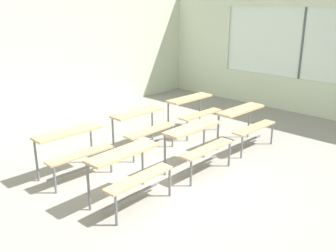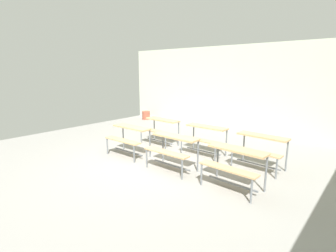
# 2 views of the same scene
# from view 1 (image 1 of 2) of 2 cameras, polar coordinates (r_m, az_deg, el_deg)

# --- Properties ---
(ground) EXTENTS (10.00, 9.00, 0.05)m
(ground) POSITION_cam_1_polar(r_m,az_deg,el_deg) (5.79, 1.56, -9.20)
(ground) COLOR gray
(wall_back) EXTENTS (10.00, 0.12, 3.00)m
(wall_back) POSITION_cam_1_polar(r_m,az_deg,el_deg) (8.87, -20.82, 9.81)
(wall_back) COLOR beige
(wall_back) RESTS_ON ground
(wall_right) EXTENTS (0.12, 9.00, 3.00)m
(wall_right) POSITION_cam_1_polar(r_m,az_deg,el_deg) (9.49, 23.28, 9.69)
(wall_right) COLOR beige
(wall_right) RESTS_ON ground
(desk_bench_r0c0) EXTENTS (1.12, 0.62, 0.74)m
(desk_bench_r0c0) POSITION_cam_1_polar(r_m,az_deg,el_deg) (5.09, -6.05, -6.02)
(desk_bench_r0c0) COLOR tan
(desk_bench_r0c0) RESTS_ON ground
(desk_bench_r0c1) EXTENTS (1.10, 0.59, 0.74)m
(desk_bench_r0c1) POSITION_cam_1_polar(r_m,az_deg,el_deg) (6.05, 4.51, -1.90)
(desk_bench_r0c1) COLOR tan
(desk_bench_r0c1) RESTS_ON ground
(desk_bench_r0c2) EXTENTS (1.13, 0.64, 0.74)m
(desk_bench_r0c2) POSITION_cam_1_polar(r_m,az_deg,el_deg) (7.18, 11.79, 1.10)
(desk_bench_r0c2) COLOR tan
(desk_bench_r0c2) RESTS_ON ground
(desk_bench_r1c0) EXTENTS (1.12, 0.63, 0.74)m
(desk_bench_r1c0) POSITION_cam_1_polar(r_m,az_deg,el_deg) (6.01, -14.46, -2.59)
(desk_bench_r1c0) COLOR tan
(desk_bench_r1c0) RESTS_ON ground
(desk_bench_r1c1) EXTENTS (1.10, 0.60, 0.74)m
(desk_bench_r1c1) POSITION_cam_1_polar(r_m,az_deg,el_deg) (6.88, -3.96, 0.69)
(desk_bench_r1c1) COLOR tan
(desk_bench_r1c1) RESTS_ON ground
(desk_bench_r1c2) EXTENTS (1.13, 0.64, 0.74)m
(desk_bench_r1c2) POSITION_cam_1_polar(r_m,az_deg,el_deg) (7.88, 3.92, 3.01)
(desk_bench_r1c2) COLOR tan
(desk_bench_r1c2) RESTS_ON ground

